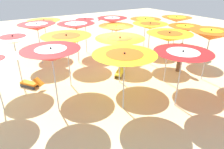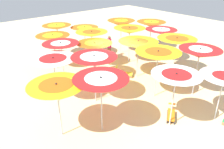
# 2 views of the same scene
# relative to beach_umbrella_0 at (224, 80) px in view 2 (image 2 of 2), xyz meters

# --- Properties ---
(ground) EXTENTS (39.81, 39.81, 0.04)m
(ground) POSITION_rel_beach_umbrella_0_xyz_m (-0.67, 5.75, -1.97)
(ground) COLOR beige
(beach_umbrella_0) EXTENTS (1.95, 1.95, 2.18)m
(beach_umbrella_0) POSITION_rel_beach_umbrella_0_xyz_m (0.00, 0.00, 0.00)
(beach_umbrella_0) COLOR #B2B2B7
(beach_umbrella_0) RESTS_ON ground
(beach_umbrella_1) EXTENTS (2.02, 2.02, 2.55)m
(beach_umbrella_1) POSITION_rel_beach_umbrella_0_xyz_m (1.16, 1.81, 0.33)
(beach_umbrella_1) COLOR #B2B2B7
(beach_umbrella_1) RESTS_ON ground
(beach_umbrella_2) EXTENTS (2.29, 2.29, 2.34)m
(beach_umbrella_2) POSITION_rel_beach_umbrella_0_xyz_m (2.41, 3.99, 0.16)
(beach_umbrella_2) COLOR #B2B2B7
(beach_umbrella_2) RESTS_ON ground
(beach_umbrella_3) EXTENTS (2.11, 2.11, 2.33)m
(beach_umbrella_3) POSITION_rel_beach_umbrella_0_xyz_m (3.35, 5.89, 0.17)
(beach_umbrella_3) COLOR #B2B2B7
(beach_umbrella_3) RESTS_ON ground
(beach_umbrella_4) EXTENTS (2.27, 2.27, 2.22)m
(beach_umbrella_4) POSITION_rel_beach_umbrella_0_xyz_m (5.00, 8.18, 0.01)
(beach_umbrella_4) COLOR #B2B2B7
(beach_umbrella_4) RESTS_ON ground
(beach_umbrella_5) EXTENTS (1.92, 1.92, 2.44)m
(beach_umbrella_5) POSITION_rel_beach_umbrella_0_xyz_m (-1.82, 1.03, 0.27)
(beach_umbrella_5) COLOR #B2B2B7
(beach_umbrella_5) RESTS_ON ground
(beach_umbrella_6) EXTENTS (2.18, 2.18, 2.49)m
(beach_umbrella_6) POSITION_rel_beach_umbrella_0_xyz_m (-0.51, 2.98, 0.27)
(beach_umbrella_6) COLOR #B2B2B7
(beach_umbrella_6) RESTS_ON ground
(beach_umbrella_7) EXTENTS (2.27, 2.27, 2.29)m
(beach_umbrella_7) POSITION_rel_beach_umbrella_0_xyz_m (0.42, 5.16, 0.13)
(beach_umbrella_7) COLOR #B2B2B7
(beach_umbrella_7) RESTS_ON ground
(beach_umbrella_8) EXTENTS (2.08, 2.08, 2.49)m
(beach_umbrella_8) POSITION_rel_beach_umbrella_0_xyz_m (1.58, 7.08, 0.30)
(beach_umbrella_8) COLOR #B2B2B7
(beach_umbrella_8) RESTS_ON ground
(beach_umbrella_9) EXTENTS (2.02, 2.02, 2.56)m
(beach_umbrella_9) POSITION_rel_beach_umbrella_0_xyz_m (2.44, 8.86, 0.33)
(beach_umbrella_9) COLOR #B2B2B7
(beach_umbrella_9) RESTS_ON ground
(beach_umbrella_10) EXTENTS (2.10, 2.10, 2.42)m
(beach_umbrella_10) POSITION_rel_beach_umbrella_0_xyz_m (-4.18, 2.62, 0.23)
(beach_umbrella_10) COLOR #B2B2B7
(beach_umbrella_10) RESTS_ON ground
(beach_umbrella_11) EXTENTS (2.14, 2.14, 2.42)m
(beach_umbrella_11) POSITION_rel_beach_umbrella_0_xyz_m (-3.10, 4.54, 0.26)
(beach_umbrella_11) COLOR #B2B2B7
(beach_umbrella_11) RESTS_ON ground
(beach_umbrella_12) EXTENTS (1.99, 1.99, 2.32)m
(beach_umbrella_12) POSITION_rel_beach_umbrella_0_xyz_m (-1.75, 6.39, 0.16)
(beach_umbrella_12) COLOR #B2B2B7
(beach_umbrella_12) RESTS_ON ground
(beach_umbrella_13) EXTENTS (1.99, 1.99, 2.44)m
(beach_umbrella_13) POSITION_rel_beach_umbrella_0_xyz_m (-0.76, 8.04, 0.27)
(beach_umbrella_13) COLOR #B2B2B7
(beach_umbrella_13) RESTS_ON ground
(beach_umbrella_14) EXTENTS (1.97, 1.97, 2.20)m
(beach_umbrella_14) POSITION_rel_beach_umbrella_0_xyz_m (0.03, 10.08, 0.02)
(beach_umbrella_14) COLOR #B2B2B7
(beach_umbrella_14) RESTS_ON ground
(beach_umbrella_15) EXTENTS (2.08, 2.08, 2.32)m
(beach_umbrella_15) POSITION_rel_beach_umbrella_0_xyz_m (-5.58, 3.39, 0.14)
(beach_umbrella_15) COLOR #B2B2B7
(beach_umbrella_15) RESTS_ON ground
(beach_umbrella_16) EXTENTS (2.16, 2.16, 2.32)m
(beach_umbrella_16) POSITION_rel_beach_umbrella_0_xyz_m (-4.52, 5.77, 0.14)
(beach_umbrella_16) COLOR #B2B2B7
(beach_umbrella_16) RESTS_ON ground
(beach_umbrella_17) EXTENTS (1.93, 1.93, 2.46)m
(beach_umbrella_17) POSITION_rel_beach_umbrella_0_xyz_m (-3.38, 7.15, 0.29)
(beach_umbrella_17) COLOR #B2B2B7
(beach_umbrella_17) RESTS_ON ground
(beach_umbrella_18) EXTENTS (2.09, 2.09, 2.27)m
(beach_umbrella_18) POSITION_rel_beach_umbrella_0_xyz_m (-2.73, 9.42, 0.11)
(beach_umbrella_18) COLOR #B2B2B7
(beach_umbrella_18) RESTS_ON ground
(beach_umbrella_19) EXTENTS (1.99, 1.99, 2.40)m
(beach_umbrella_19) POSITION_rel_beach_umbrella_0_xyz_m (-1.56, 11.13, 0.24)
(beach_umbrella_19) COLOR #B2B2B7
(beach_umbrella_19) RESTS_ON ground
(lounger_0) EXTENTS (1.09, 1.16, 0.70)m
(lounger_0) POSITION_rel_beach_umbrella_0_xyz_m (-0.23, 5.68, -1.73)
(lounger_0) COLOR olive
(lounger_0) RESTS_ON ground
(lounger_1) EXTENTS (1.18, 0.97, 0.53)m
(lounger_1) POSITION_rel_beach_umbrella_0_xyz_m (-1.33, 1.32, -1.75)
(lounger_1) COLOR #333338
(lounger_1) RESTS_ON ground
(lounger_3) EXTENTS (1.16, 1.02, 0.58)m
(lounger_3) POSITION_rel_beach_umbrella_0_xyz_m (4.42, 8.39, -1.74)
(lounger_3) COLOR olive
(lounger_3) RESTS_ON ground
(beachgoer_0) EXTENTS (0.30, 0.30, 1.62)m
(beachgoer_0) POSITION_rel_beach_umbrella_0_xyz_m (1.12, 8.62, -1.10)
(beachgoer_0) COLOR brown
(beachgoer_0) RESTS_ON ground
(beach_ball) EXTENTS (0.33, 0.33, 0.33)m
(beach_ball) POSITION_rel_beach_umbrella_0_xyz_m (-0.70, 9.56, -1.78)
(beach_ball) COLOR white
(beach_ball) RESTS_ON ground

